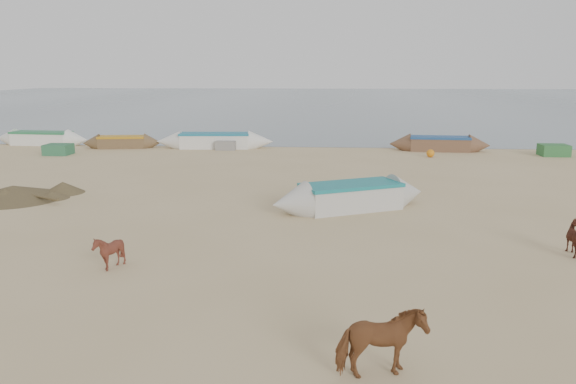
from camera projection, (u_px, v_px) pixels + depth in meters
The scene contains 8 objects.
ground at pixel (276, 266), 13.80m from camera, with size 140.00×140.00×0.00m, color tan.
sea at pixel (321, 100), 93.74m from camera, with size 160.00×160.00×0.00m, color slate.
cow_adult at pixel (381, 343), 8.68m from camera, with size 0.62×1.37×1.15m, color brown.
calf_front at pixel (109, 252), 13.48m from camera, with size 0.71×0.80×0.88m, color #55261A.
near_canoe at pixel (351, 196), 19.36m from camera, with size 5.78×1.43×0.92m, color beige, non-canonical shape.
debris_pile at pixel (13, 192), 21.04m from camera, with size 3.70×3.70×0.49m, color brown.
waterline_canoes at pixel (252, 142), 34.30m from camera, with size 57.15×3.72×0.95m.
beach_clutter at pixel (379, 149), 32.28m from camera, with size 43.86×3.98×0.64m.
Camera 1 is at (1.23, -13.05, 4.69)m, focal length 35.00 mm.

